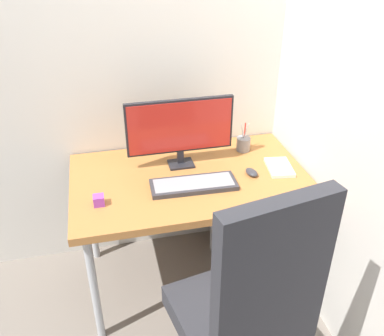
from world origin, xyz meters
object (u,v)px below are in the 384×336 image
object	(u,v)px
office_chair	(248,306)
monitor	(180,128)
pen_holder	(243,144)
notebook	(279,167)
filing_cabinet	(257,233)
desk_clamp_accessory	(99,200)
mouse	(252,172)
keyboard	(194,185)

from	to	relation	value
office_chair	monitor	distance (m)	1.04
pen_holder	notebook	xyz separation A→B (m)	(0.13, -0.26, -0.03)
filing_cabinet	desk_clamp_accessory	world-z (taller)	desk_clamp_accessory
mouse	desk_clamp_accessory	distance (m)	0.85
filing_cabinet	desk_clamp_accessory	size ratio (longest dim) A/B	11.21
monitor	notebook	world-z (taller)	monitor
office_chair	filing_cabinet	size ratio (longest dim) A/B	2.05
office_chair	keyboard	size ratio (longest dim) A/B	2.67
office_chair	keyboard	distance (m)	0.74
keyboard	notebook	distance (m)	0.53
office_chair	monitor	xyz separation A→B (m)	(-0.08, 0.97, 0.37)
office_chair	desk_clamp_accessory	xyz separation A→B (m)	(-0.56, 0.67, 0.16)
filing_cabinet	notebook	xyz separation A→B (m)	(0.10, -0.00, 0.47)
monitor	filing_cabinet	bearing A→B (deg)	-21.99
keyboard	desk_clamp_accessory	size ratio (longest dim) A/B	8.62
notebook	keyboard	bearing A→B (deg)	-164.06
monitor	keyboard	xyz separation A→B (m)	(0.02, -0.25, -0.22)
office_chair	desk_clamp_accessory	bearing A→B (deg)	129.85
pen_holder	notebook	size ratio (longest dim) A/B	0.88
filing_cabinet	office_chair	bearing A→B (deg)	-114.84
pen_holder	desk_clamp_accessory	size ratio (longest dim) A/B	3.35
mouse	monitor	bearing A→B (deg)	138.15
office_chair	filing_cabinet	distance (m)	0.93
monitor	office_chair	bearing A→B (deg)	-85.48
office_chair	monitor	bearing A→B (deg)	94.52
monitor	mouse	bearing A→B (deg)	-29.88
office_chair	mouse	xyz separation A→B (m)	(0.28, 0.76, 0.15)
filing_cabinet	pen_holder	world-z (taller)	pen_holder
monitor	pen_holder	bearing A→B (deg)	11.05
keyboard	notebook	world-z (taller)	keyboard
office_chair	filing_cabinet	world-z (taller)	office_chair
office_chair	filing_cabinet	bearing A→B (deg)	65.16
filing_cabinet	notebook	bearing A→B (deg)	-2.21
monitor	desk_clamp_accessory	bearing A→B (deg)	-147.65
monitor	notebook	size ratio (longest dim) A/B	2.94
keyboard	pen_holder	xyz separation A→B (m)	(0.39, 0.33, 0.03)
office_chair	notebook	size ratio (longest dim) A/B	6.01
filing_cabinet	keyboard	bearing A→B (deg)	-170.11
pen_holder	desk_clamp_accessory	bearing A→B (deg)	-156.68
office_chair	desk_clamp_accessory	distance (m)	0.88
keyboard	pen_holder	bearing A→B (deg)	40.27
mouse	keyboard	bearing A→B (deg)	175.57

